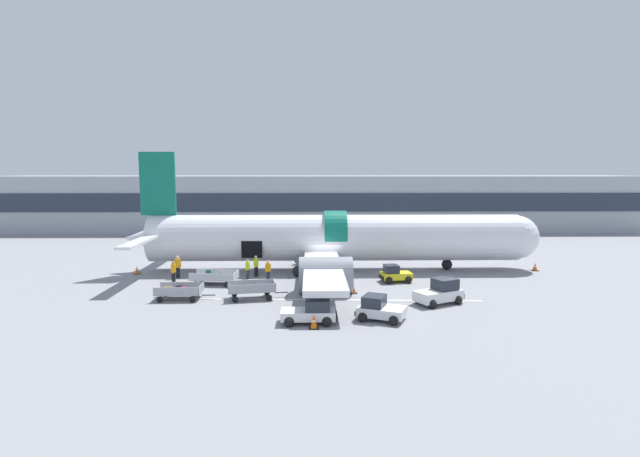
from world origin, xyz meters
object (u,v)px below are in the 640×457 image
Objects in this scene: ground_crew_loader_a at (268,270)px; ground_crew_loader_b at (178,266)px; baggage_tug_lead at (440,293)px; baggage_cart_empty at (180,292)px; baggage_cart_queued at (253,290)px; ground_crew_supervisor at (256,265)px; baggage_tug_rear at (395,275)px; baggage_tug_spare at (311,313)px; baggage_tug_mid at (380,309)px; ground_crew_helper at (173,271)px; ground_crew_driver at (248,269)px; airplane at (330,239)px; baggage_cart_loading at (216,278)px.

ground_crew_loader_b is at bearing 169.44° from ground_crew_loader_a.
baggage_cart_empty is at bearing 175.03° from baggage_tug_lead.
ground_crew_supervisor is at bearing 94.31° from baggage_cart_queued.
ground_crew_loader_b reaches higher than baggage_tug_rear.
baggage_tug_rear is (-1.85, 6.33, -0.13)m from baggage_tug_lead.
baggage_tug_spare is at bearing -154.56° from baggage_tug_lead.
ground_crew_helper is (-14.47, 9.86, 0.26)m from baggage_tug_mid.
ground_crew_helper is at bearing 145.73° from baggage_tug_mid.
ground_crew_loader_a is (0.60, 5.25, 0.30)m from baggage_cart_queued.
baggage_tug_mid is 1.23× the size of baggage_tug_rear.
ground_crew_driver is at bearing 113.14° from baggage_tug_spare.
baggage_cart_empty is (-4.83, 0.01, -0.09)m from baggage_cart_queued.
ground_crew_driver is at bearing 173.48° from baggage_tug_rear.
baggage_cart_queued reaches higher than baggage_cart_empty.
baggage_tug_rear is at bearing -11.16° from ground_crew_supervisor.
ground_crew_helper is (-7.22, -0.26, 0.00)m from ground_crew_loader_a.
ground_crew_loader_a is 0.99× the size of ground_crew_helper.
ground_crew_loader_b is at bearing 135.45° from baggage_cart_queued.
baggage_tug_rear is 0.65× the size of baggage_cart_empty.
airplane reaches higher than baggage_tug_rear.
ground_crew_driver reaches higher than baggage_cart_loading.
baggage_cart_queued is at bearing -96.48° from ground_crew_loader_a.
baggage_tug_mid is 0.76× the size of baggage_cart_queued.
baggage_tug_spare is 14.81m from ground_crew_helper.
ground_crew_supervisor reaches higher than baggage_cart_queued.
ground_crew_supervisor is at bearing 18.42° from ground_crew_helper.
ground_crew_helper is (-6.10, -2.03, -0.04)m from ground_crew_supervisor.
ground_crew_loader_b reaches higher than ground_crew_supervisor.
baggage_tug_rear is 0.80× the size of baggage_tug_spare.
airplane is 21.63× the size of ground_crew_loader_a.
baggage_cart_queued is 9.44m from ground_crew_loader_b.
baggage_cart_empty is (-10.37, -9.55, -2.23)m from airplane.
ground_crew_loader_b is (-1.89, 6.60, 0.47)m from baggage_cart_empty.
baggage_tug_spare is 13.22m from ground_crew_supervisor.
baggage_cart_empty is at bearing -121.54° from ground_crew_supervisor.
baggage_tug_spare is at bearing -96.33° from airplane.
ground_crew_loader_a is (5.42, 5.24, 0.39)m from baggage_cart_empty.
ground_crew_driver is at bearing -4.47° from ground_crew_loader_b.
ground_crew_loader_a is 0.91× the size of ground_crew_loader_b.
baggage_tug_rear is at bearing 25.08° from baggage_cart_queued.
ground_crew_loader_b reaches higher than ground_crew_helper.
airplane is at bearing 27.09° from ground_crew_driver.
baggage_tug_mid is at bearing -54.39° from ground_crew_loader_a.
airplane is 14.27m from baggage_cart_empty.
baggage_cart_loading is at bearing -167.39° from ground_crew_loader_a.
baggage_tug_rear is 11.13m from ground_crew_supervisor.
airplane is at bearing 22.76° from ground_crew_supervisor.
airplane is at bearing 135.86° from baggage_tug_rear.
ground_crew_loader_a reaches higher than baggage_tug_mid.
baggage_tug_rear reaches higher than baggage_cart_empty.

